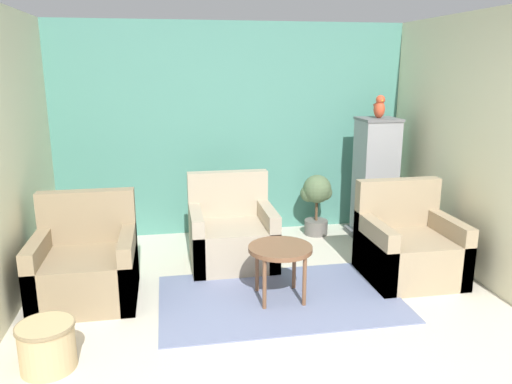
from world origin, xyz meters
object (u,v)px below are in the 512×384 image
at_px(birdcage, 375,180).
at_px(wicker_basket, 47,345).
at_px(armchair_middle, 232,236).
at_px(armchair_right, 408,248).
at_px(coffee_table, 280,253).
at_px(potted_plant, 316,198).
at_px(armchair_left, 86,268).
at_px(parrot, 379,107).

height_order(birdcage, wicker_basket, birdcage).
bearing_deg(armchair_middle, armchair_right, -22.29).
relative_size(coffee_table, birdcage, 0.39).
distance_m(potted_plant, wicker_basket, 3.60).
xyz_separation_m(armchair_left, armchair_right, (3.05, -0.07, 0.00)).
height_order(armchair_right, wicker_basket, armchair_right).
relative_size(parrot, potted_plant, 0.36).
height_order(armchair_left, birdcage, birdcage).
bearing_deg(parrot, birdcage, -90.00).
distance_m(armchair_left, wicker_basket, 1.08).
xyz_separation_m(armchair_middle, birdcage, (1.82, 0.55, 0.41)).
bearing_deg(armchair_middle, parrot, 16.79).
xyz_separation_m(armchair_right, wicker_basket, (-3.17, -1.00, -0.12)).
bearing_deg(potted_plant, parrot, -14.91).
bearing_deg(coffee_table, potted_plant, 63.16).
xyz_separation_m(coffee_table, parrot, (1.51, 1.48, 1.13)).
distance_m(armchair_left, armchair_middle, 1.52).
height_order(armchair_middle, parrot, parrot).
relative_size(coffee_table, parrot, 2.10).
bearing_deg(potted_plant, armchair_left, -152.23).
distance_m(armchair_middle, wicker_basket, 2.26).
bearing_deg(wicker_basket, coffee_table, 22.33).
height_order(armchair_right, armchair_middle, same).
bearing_deg(armchair_middle, wicker_basket, -131.95).
bearing_deg(birdcage, armchair_right, -97.26).
distance_m(parrot, potted_plant, 1.30).
bearing_deg(armchair_right, parrot, 82.75).
xyz_separation_m(birdcage, wicker_basket, (-3.33, -2.23, -0.53)).
xyz_separation_m(coffee_table, armchair_right, (1.35, 0.25, -0.15)).
bearing_deg(parrot, wicker_basket, -146.19).
height_order(armchair_left, armchair_right, same).
relative_size(armchair_left, armchair_middle, 1.00).
bearing_deg(birdcage, armchair_left, -160.18).
bearing_deg(armchair_middle, armchair_left, -156.31).
distance_m(armchair_left, parrot, 3.64).
distance_m(armchair_middle, potted_plant, 1.37).
relative_size(armchair_left, parrot, 3.44).
relative_size(armchair_left, potted_plant, 1.24).
xyz_separation_m(armchair_middle, parrot, (1.82, 0.55, 1.28)).
bearing_deg(armchair_left, potted_plant, 27.77).
height_order(armchair_left, parrot, parrot).
bearing_deg(coffee_table, armchair_middle, 108.28).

